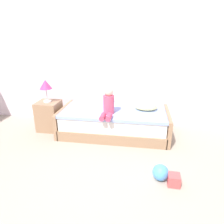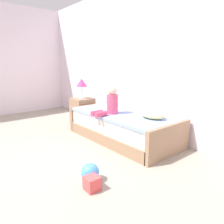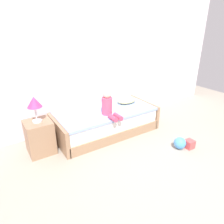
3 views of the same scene
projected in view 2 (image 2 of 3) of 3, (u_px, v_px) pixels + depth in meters
name	position (u px, v px, depth m)	size (l,w,h in m)	color
ground_plane	(8.00, 176.00, 2.62)	(9.20, 9.20, 0.00)	#9E9384
wall_rear	(149.00, 59.00, 3.92)	(7.20, 0.10, 2.90)	white
bed	(122.00, 126.00, 3.87)	(2.11, 1.00, 0.50)	#997556
nightstand	(83.00, 111.00, 4.86)	(0.44, 0.44, 0.60)	#997556
table_lamp	(82.00, 84.00, 4.71)	(0.24, 0.24, 0.45)	silver
child_figure	(110.00, 103.00, 3.67)	(0.20, 0.51, 0.50)	#E04C6B
pillow	(153.00, 114.00, 3.40)	(0.44, 0.30, 0.13)	#F2E58C
toy_ball	(90.00, 172.00, 2.48)	(0.22, 0.22, 0.22)	#4C99E5
toy_block	(92.00, 183.00, 2.31)	(0.16, 0.16, 0.16)	#E54C4C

